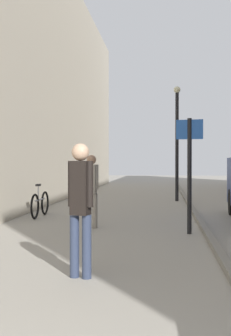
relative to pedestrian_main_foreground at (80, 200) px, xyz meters
name	(u,v)px	position (x,y,z in m)	size (l,w,h in m)	color
ground_plane	(143,216)	(0.52, 7.13, -1.08)	(80.00, 80.00, 0.00)	gray
kerb_strip	(196,214)	(2.10, 7.13, -1.02)	(0.16, 40.00, 0.12)	slate
pedestrian_main_foreground	(80,200)	(0.00, 0.00, 0.00)	(0.37, 0.26, 1.87)	#2D3851
pedestrian_mid_block	(91,186)	(-0.61, 4.53, -0.05)	(0.36, 0.23, 1.79)	gray
street_sign_post	(189,165)	(1.73, 3.93, 0.46)	(0.59, 0.14, 2.60)	black
lamp_post	(177,136)	(1.69, 12.18, 1.64)	(0.28, 0.28, 4.76)	black
bicycle_leaning	(40,204)	(-2.48, 6.49, -0.70)	(0.10, 1.77, 0.98)	black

